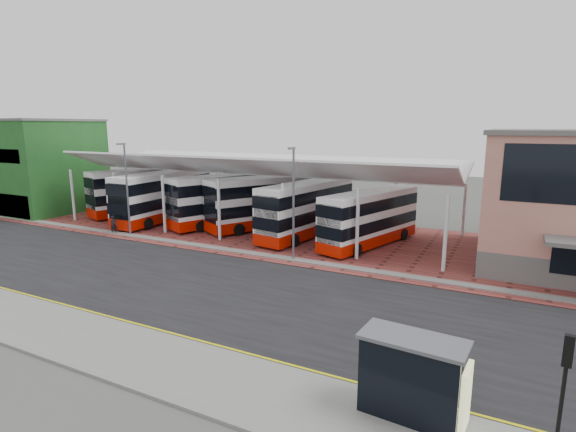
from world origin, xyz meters
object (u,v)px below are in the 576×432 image
(bus_3, at_px, (267,202))
(bus_5, at_px, (370,219))
(bus_1, at_px, (164,197))
(traffic_signal_west, at_px, (565,378))
(bus_4, at_px, (307,210))
(bus_shelter, at_px, (419,374))
(pedestrian, at_px, (114,225))
(bus_0, at_px, (145,191))
(bus_2, at_px, (227,200))

(bus_3, xyz_separation_m, bus_5, (10.50, -1.78, -0.23))
(bus_1, bearing_deg, traffic_signal_west, -32.74)
(bus_4, xyz_separation_m, bus_shelter, (13.72, -21.36, -0.54))
(bus_1, bearing_deg, pedestrian, -91.98)
(bus_5, bearing_deg, bus_4, -167.90)
(bus_0, bearing_deg, bus_2, 16.71)
(bus_0, height_order, bus_5, bus_0)
(bus_2, height_order, bus_shelter, bus_2)
(bus_1, distance_m, bus_5, 21.31)
(bus_4, xyz_separation_m, traffic_signal_west, (17.57, -21.23, 0.31))
(bus_3, height_order, bus_shelter, bus_3)
(bus_2, bearing_deg, bus_1, -144.58)
(bus_shelter, bearing_deg, bus_4, 127.23)
(bus_3, xyz_separation_m, traffic_signal_west, (22.31, -22.54, 0.24))
(bus_1, distance_m, bus_shelter, 35.85)
(bus_1, relative_size, bus_4, 1.03)
(bus_1, relative_size, pedestrian, 7.49)
(bus_1, xyz_separation_m, bus_shelter, (29.26, -20.70, -0.65))
(pedestrian, distance_m, traffic_signal_west, 36.19)
(bus_0, height_order, bus_3, bus_0)
(bus_4, distance_m, bus_shelter, 25.39)
(bus_2, xyz_separation_m, pedestrian, (-6.82, -7.89, -1.61))
(bus_2, xyz_separation_m, bus_3, (4.11, 0.45, -0.01))
(pedestrian, height_order, bus_shelter, bus_shelter)
(bus_0, distance_m, bus_1, 4.97)
(bus_0, xyz_separation_m, bus_shelter, (33.77, -22.80, -0.64))
(bus_2, relative_size, pedestrian, 7.46)
(bus_shelter, bearing_deg, bus_1, 149.25)
(bus_4, bearing_deg, traffic_signal_west, -41.15)
(bus_0, distance_m, traffic_signal_west, 43.93)
(bus_2, distance_m, pedestrian, 10.55)
(bus_4, height_order, bus_shelter, bus_4)
(bus_3, relative_size, bus_shelter, 3.28)
(bus_1, distance_m, bus_3, 10.99)
(bus_4, distance_m, pedestrian, 17.24)
(bus_2, height_order, bus_5, bus_2)
(bus_5, height_order, pedestrian, bus_5)
(bus_0, distance_m, bus_5, 25.89)
(bus_shelter, bearing_deg, bus_2, 139.97)
(bus_0, height_order, traffic_signal_west, bus_0)
(bus_0, bearing_deg, bus_5, 15.42)
(bus_2, xyz_separation_m, traffic_signal_west, (26.42, -22.09, 0.23))
(bus_0, relative_size, bus_4, 1.04)
(bus_1, xyz_separation_m, bus_3, (10.81, 1.97, -0.04))
(bus_0, distance_m, bus_2, 11.22)
(bus_shelter, xyz_separation_m, traffic_signal_west, (3.85, 0.13, 0.85))
(bus_3, height_order, bus_5, bus_3)
(bus_0, bearing_deg, pedestrian, -42.95)
(bus_2, relative_size, bus_4, 1.02)
(bus_4, bearing_deg, bus_3, 173.82)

